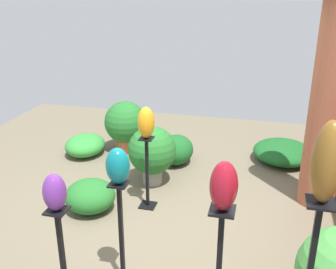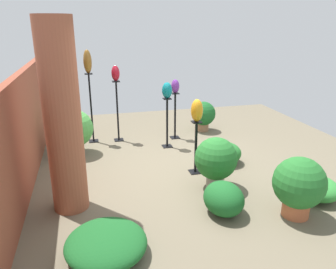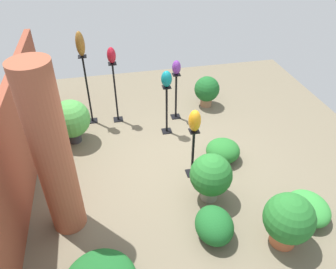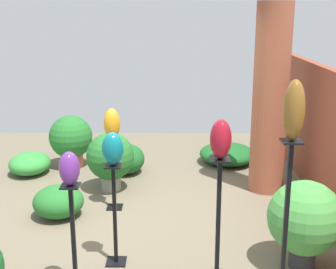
{
  "view_description": "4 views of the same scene",
  "coord_description": "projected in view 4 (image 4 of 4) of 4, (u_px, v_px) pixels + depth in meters",
  "views": [
    {
      "loc": [
        3.82,
        1.01,
        2.63
      ],
      "look_at": [
        0.17,
        0.09,
        1.18
      ],
      "focal_mm": 42.0,
      "sensor_mm": 36.0,
      "label": 1
    },
    {
      "loc": [
        -5.24,
        1.46,
        2.48
      ],
      "look_at": [
        -0.3,
        0.2,
        0.74
      ],
      "focal_mm": 35.0,
      "sensor_mm": 36.0,
      "label": 2
    },
    {
      "loc": [
        -4.38,
        1.01,
        3.98
      ],
      "look_at": [
        -0.25,
        0.13,
        0.88
      ],
      "focal_mm": 35.0,
      "sensor_mm": 36.0,
      "label": 3
    },
    {
      "loc": [
        5.28,
        0.42,
        2.5
      ],
      "look_at": [
        -0.21,
        0.4,
        1.0
      ],
      "focal_mm": 50.0,
      "sensor_mm": 36.0,
      "label": 4
    }
  ],
  "objects": [
    {
      "name": "pedestal_ruby",
      "position": [
        218.0,
        239.0,
        3.95
      ],
      "size": [
        0.2,
        0.2,
        1.32
      ],
      "color": "black",
      "rests_on": "ground"
    },
    {
      "name": "pedestal_amber",
      "position": [
        114.0,
        177.0,
        5.93
      ],
      "size": [
        0.2,
        0.2,
        0.93
      ],
      "color": "black",
      "rests_on": "ground"
    },
    {
      "name": "potted_plant_front_right",
      "position": [
        71.0,
        139.0,
        7.49
      ],
      "size": [
        0.69,
        0.69,
        0.84
      ],
      "color": "#B25B38",
      "rests_on": "ground"
    },
    {
      "name": "art_vase_ruby",
      "position": [
        221.0,
        139.0,
        3.72
      ],
      "size": [
        0.19,
        0.17,
        0.33
      ],
      "primitive_type": "ellipsoid",
      "color": "maroon",
      "rests_on": "pedestal_ruby"
    },
    {
      "name": "pedestal_violet",
      "position": [
        74.0,
        245.0,
        4.14
      ],
      "size": [
        0.2,
        0.2,
        1.03
      ],
      "color": "black",
      "rests_on": "ground"
    },
    {
      "name": "brick_pillar",
      "position": [
        270.0,
        100.0,
        6.31
      ],
      "size": [
        0.48,
        0.48,
        2.59
      ],
      "primitive_type": "cylinder",
      "color": "#9E5138",
      "rests_on": "ground"
    },
    {
      "name": "potted_plant_mid_left",
      "position": [
        305.0,
        219.0,
        4.54
      ],
      "size": [
        0.73,
        0.73,
        0.9
      ],
      "color": "#2D2D33",
      "rests_on": "ground"
    },
    {
      "name": "pedestal_bronze",
      "position": [
        285.0,
        233.0,
        3.87
      ],
      "size": [
        0.2,
        0.2,
        1.49
      ],
      "color": "black",
      "rests_on": "ground"
    },
    {
      "name": "art_vase_violet",
      "position": [
        69.0,
        169.0,
        3.95
      ],
      "size": [
        0.18,
        0.18,
        0.3
      ],
      "primitive_type": "ellipsoid",
      "color": "#6B2D8C",
      "rests_on": "pedestal_violet"
    },
    {
      "name": "foliage_bed_center",
      "position": [
        58.0,
        202.0,
        5.74
      ],
      "size": [
        0.61,
        0.62,
        0.39
      ],
      "primitive_type": "ellipsoid",
      "color": "#236B28",
      "rests_on": "ground"
    },
    {
      "name": "art_vase_amber",
      "position": [
        112.0,
        124.0,
        5.74
      ],
      "size": [
        0.21,
        0.2,
        0.38
      ],
      "primitive_type": "ellipsoid",
      "color": "orange",
      "rests_on": "pedestal_amber"
    },
    {
      "name": "art_vase_teal",
      "position": [
        113.0,
        149.0,
        4.43
      ],
      "size": [
        0.19,
        0.21,
        0.32
      ],
      "primitive_type": "ellipsoid",
      "color": "#0F727A",
      "rests_on": "pedestal_teal"
    },
    {
      "name": "potted_plant_near_pillar",
      "position": [
        110.0,
        158.0,
        6.5
      ],
      "size": [
        0.67,
        0.67,
        0.83
      ],
      "color": "gray",
      "rests_on": "ground"
    },
    {
      "name": "ground_plane",
      "position": [
        136.0,
        217.0,
        5.75
      ],
      "size": [
        8.0,
        8.0,
        0.0
      ],
      "primitive_type": "plane",
      "color": "#6B604C"
    },
    {
      "name": "art_vase_bronze",
      "position": [
        294.0,
        110.0,
        3.59
      ],
      "size": [
        0.18,
        0.17,
        0.48
      ],
      "primitive_type": "ellipsoid",
      "color": "brown",
      "rests_on": "pedestal_bronze"
    },
    {
      "name": "pedestal_teal",
      "position": [
        115.0,
        220.0,
        4.62
      ],
      "size": [
        0.2,
        0.2,
        1.04
      ],
      "color": "black",
      "rests_on": "ground"
    },
    {
      "name": "foliage_bed_west",
      "position": [
        227.0,
        154.0,
        7.74
      ],
      "size": [
        0.96,
        0.92,
        0.31
      ],
      "primitive_type": "ellipsoid",
      "color": "#195923",
      "rests_on": "ground"
    },
    {
      "name": "foliage_bed_rear",
      "position": [
        30.0,
        163.0,
        7.23
      ],
      "size": [
        0.71,
        0.63,
        0.33
      ],
      "primitive_type": "ellipsoid",
      "color": "#338C38",
      "rests_on": "ground"
    },
    {
      "name": "foliage_bed_east",
      "position": [
        127.0,
        159.0,
        7.26
      ],
      "size": [
        0.64,
        0.54,
        0.45
      ],
      "primitive_type": "ellipsoid",
      "color": "#195923",
      "rests_on": "ground"
    }
  ]
}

